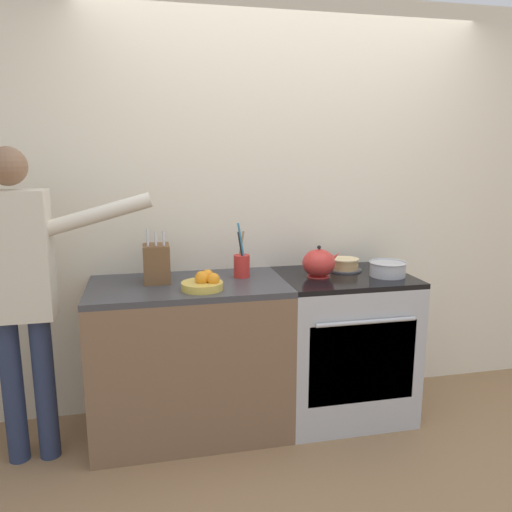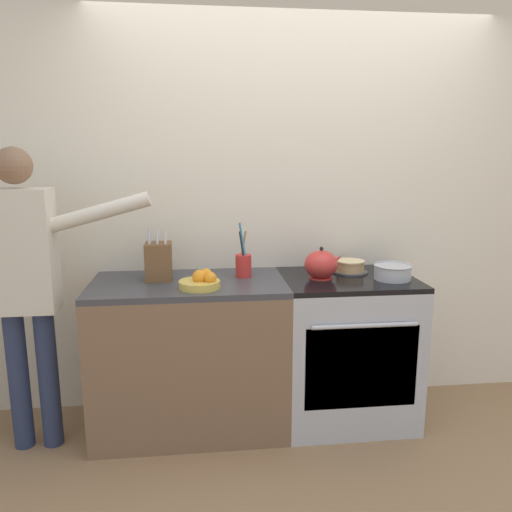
# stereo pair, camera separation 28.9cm
# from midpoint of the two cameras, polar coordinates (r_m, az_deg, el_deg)

# --- Properties ---
(ground_plane) EXTENTS (16.00, 16.00, 0.00)m
(ground_plane) POSITION_cam_midpoint_polar(r_m,az_deg,el_deg) (3.09, 3.84, -20.57)
(ground_plane) COLOR #93704C
(wall_back) EXTENTS (8.00, 0.04, 2.60)m
(wall_back) POSITION_cam_midpoint_polar(r_m,az_deg,el_deg) (3.27, 0.93, 5.53)
(wall_back) COLOR silver
(wall_back) RESTS_ON ground_plane
(counter_cabinet) EXTENTS (1.13, 0.63, 0.91)m
(counter_cabinet) POSITION_cam_midpoint_polar(r_m,az_deg,el_deg) (3.07, -10.31, -11.41)
(counter_cabinet) COLOR brown
(counter_cabinet) RESTS_ON ground_plane
(stove_range) EXTENTS (0.79, 0.67, 0.91)m
(stove_range) POSITION_cam_midpoint_polar(r_m,az_deg,el_deg) (3.23, 7.27, -10.06)
(stove_range) COLOR #B7BABF
(stove_range) RESTS_ON ground_plane
(layer_cake) EXTENTS (0.22, 0.22, 0.08)m
(layer_cake) POSITION_cam_midpoint_polar(r_m,az_deg,el_deg) (3.21, 7.56, -1.03)
(layer_cake) COLOR #4C4C51
(layer_cake) RESTS_ON stove_range
(tea_kettle) EXTENTS (0.24, 0.20, 0.19)m
(tea_kettle) POSITION_cam_midpoint_polar(r_m,az_deg,el_deg) (3.02, 4.52, -0.85)
(tea_kettle) COLOR red
(tea_kettle) RESTS_ON stove_range
(mixing_bowl) EXTENTS (0.23, 0.23, 0.09)m
(mixing_bowl) POSITION_cam_midpoint_polar(r_m,az_deg,el_deg) (3.10, 12.27, -1.46)
(mixing_bowl) COLOR #B7BABF
(mixing_bowl) RESTS_ON stove_range
(knife_block) EXTENTS (0.15, 0.16, 0.31)m
(knife_block) POSITION_cam_midpoint_polar(r_m,az_deg,el_deg) (2.96, -14.07, -0.82)
(knife_block) COLOR brown
(knife_block) RESTS_ON counter_cabinet
(utensil_crock) EXTENTS (0.10, 0.10, 0.33)m
(utensil_crock) POSITION_cam_midpoint_polar(r_m,az_deg,el_deg) (3.01, -4.40, -1.04)
(utensil_crock) COLOR red
(utensil_crock) RESTS_ON counter_cabinet
(fruit_bowl) EXTENTS (0.23, 0.23, 0.10)m
(fruit_bowl) POSITION_cam_midpoint_polar(r_m,az_deg,el_deg) (2.77, -8.98, -3.10)
(fruit_bowl) COLOR gold
(fruit_bowl) RESTS_ON counter_cabinet
(person_baker) EXTENTS (0.94, 0.20, 1.68)m
(person_baker) POSITION_cam_midpoint_polar(r_m,az_deg,el_deg) (2.89, -28.00, -2.52)
(person_baker) COLOR #283351
(person_baker) RESTS_ON ground_plane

